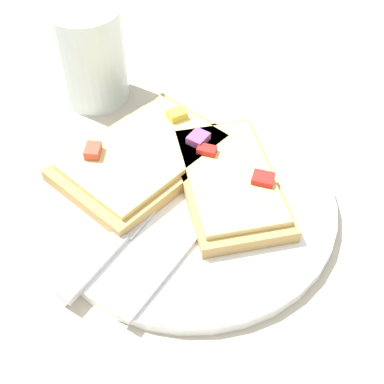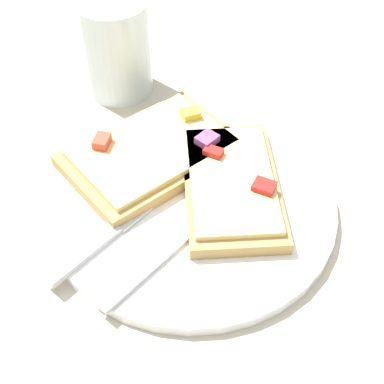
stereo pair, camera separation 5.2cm
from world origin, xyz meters
The scene contains 8 objects.
ground_plane centered at (0.00, 0.00, 0.00)m, with size 4.00×4.00×0.00m, color #BCB29E.
plate centered at (0.00, 0.00, 0.01)m, with size 0.28×0.28×0.01m.
fork centered at (0.03, -0.02, 0.01)m, with size 0.04×0.22×0.01m.
knife centered at (-0.02, -0.07, 0.01)m, with size 0.04×0.21×0.01m.
pizza_slice_main centered at (0.02, 0.04, 0.02)m, with size 0.18×0.18×0.03m.
pizza_slice_corner centered at (-0.07, 0.01, 0.02)m, with size 0.13×0.18×0.03m.
crumb_scatter centered at (-0.03, -0.01, 0.02)m, with size 0.06×0.08×0.01m.
drinking_glass centered at (-0.21, 0.07, 0.06)m, with size 0.08×0.08×0.11m.
Camera 1 is at (0.22, -0.28, 0.40)m, focal length 50.00 mm.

